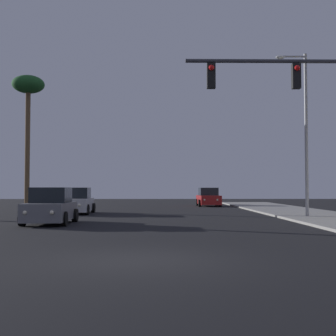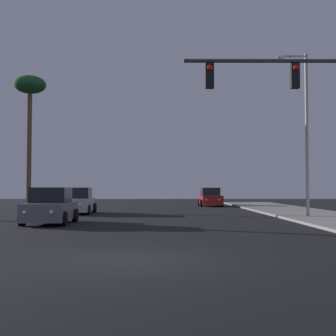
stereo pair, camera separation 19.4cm
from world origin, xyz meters
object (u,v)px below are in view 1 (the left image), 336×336
(car_red, at_px, (208,198))
(car_silver, at_px, (76,202))
(car_grey, at_px, (51,207))
(traffic_light_mast, at_px, (308,104))
(palm_tree_mid, at_px, (28,93))
(street_lamp, at_px, (304,125))

(car_red, xyz_separation_m, car_silver, (-9.77, -12.32, 0.00))
(car_grey, xyz_separation_m, car_red, (9.41, 20.87, 0.00))
(car_silver, bearing_deg, car_grey, 90.54)
(traffic_light_mast, xyz_separation_m, palm_tree_mid, (-15.24, 18.22, 4.09))
(car_red, height_order, street_lamp, street_lamp)
(car_red, bearing_deg, street_lamp, 99.98)
(car_grey, height_order, street_lamp, street_lamp)
(car_red, distance_m, traffic_light_mast, 26.30)
(traffic_light_mast, bearing_deg, street_lamp, 73.88)
(car_grey, height_order, car_silver, same)
(street_lamp, bearing_deg, palm_tree_mid, 152.75)
(traffic_light_mast, bearing_deg, palm_tree_mid, 129.92)
(car_grey, relative_size, street_lamp, 0.48)
(street_lamp, bearing_deg, traffic_light_mast, -106.12)
(traffic_light_mast, xyz_separation_m, street_lamp, (2.61, 9.02, 0.45))
(car_silver, height_order, palm_tree_mid, palm_tree_mid)
(palm_tree_mid, bearing_deg, car_silver, -45.39)
(traffic_light_mast, height_order, street_lamp, street_lamp)
(car_silver, distance_m, street_lamp, 14.80)
(car_silver, bearing_deg, street_lamp, 158.95)
(car_grey, xyz_separation_m, car_silver, (-0.36, 8.55, 0.00))
(car_grey, relative_size, palm_tree_mid, 0.43)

